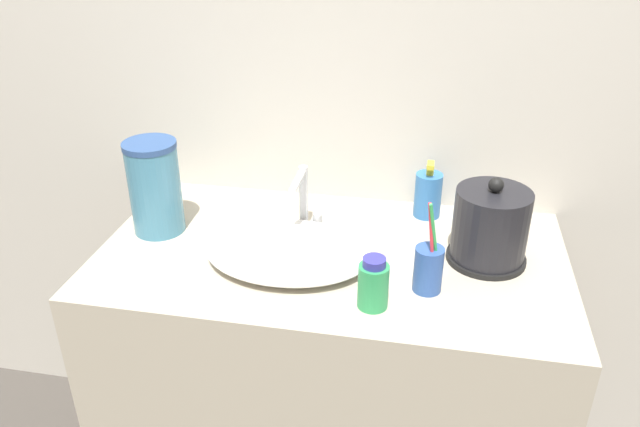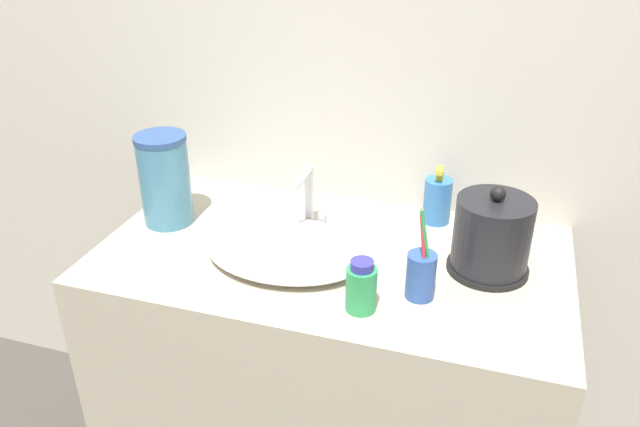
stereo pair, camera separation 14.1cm
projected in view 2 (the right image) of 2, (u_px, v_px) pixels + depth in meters
The scene contains 9 objects.
wall_back at pixel (370, 20), 1.50m from camera, with size 6.00×0.04×2.60m.
vanity_counter at pixel (330, 387), 1.65m from camera, with size 1.08×0.59×0.83m.
sink_basin at pixel (287, 249), 1.42m from camera, with size 0.38×0.29×0.05m.
faucet at pixel (309, 196), 1.51m from camera, with size 0.06×0.13×0.16m.
electric_kettle at pixel (491, 238), 1.35m from camera, with size 0.18×0.18×0.21m.
toothbrush_cup at pixel (421, 275), 1.27m from camera, with size 0.06×0.06×0.21m.
lotion_bottle at pixel (437, 200), 1.56m from camera, with size 0.07×0.07×0.15m.
shampoo_bottle at pixel (361, 287), 1.24m from camera, with size 0.06×0.06×0.11m.
water_pitcher at pixel (165, 179), 1.54m from camera, with size 0.13×0.13×0.23m.
Camera 2 is at (0.34, -0.90, 1.59)m, focal length 35.00 mm.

